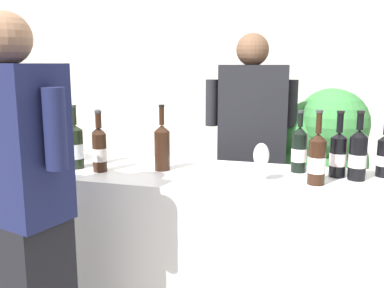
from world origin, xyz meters
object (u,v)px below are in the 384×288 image
(wine_bottle_3, at_px, (338,154))
(wine_bottle_6, at_px, (100,149))
(person_guest, at_px, (21,235))
(wine_bottle_4, at_px, (358,155))
(wine_bottle_7, at_px, (384,155))
(potted_shrub, at_px, (319,153))
(wine_bottle_1, at_px, (317,159))
(ice_bucket, at_px, (43,142))
(wine_glass, at_px, (261,157))
(wine_bottle_2, at_px, (162,146))
(wine_bottle_0, at_px, (99,145))
(wine_bottle_5, at_px, (299,150))
(person_server, at_px, (250,167))
(wine_bottle_8, at_px, (75,147))

(wine_bottle_3, relative_size, wine_bottle_6, 1.04)
(person_guest, bearing_deg, wine_bottle_4, 30.50)
(wine_bottle_7, distance_m, potted_shrub, 0.81)
(wine_bottle_1, distance_m, ice_bucket, 1.49)
(wine_bottle_6, xyz_separation_m, wine_glass, (0.84, 0.03, 0.00))
(wine_bottle_1, height_order, wine_glass, wine_bottle_1)
(potted_shrub, bearing_deg, wine_bottle_1, -91.78)
(wine_bottle_2, bearing_deg, wine_bottle_6, -159.75)
(wine_bottle_0, height_order, wine_glass, wine_bottle_0)
(wine_bottle_0, distance_m, wine_glass, 0.94)
(wine_bottle_2, height_order, wine_bottle_3, wine_bottle_2)
(wine_glass, relative_size, potted_shrub, 0.14)
(wine_bottle_3, distance_m, person_guest, 1.51)
(wine_bottle_4, relative_size, wine_glass, 1.79)
(wine_bottle_0, bearing_deg, person_guest, -86.73)
(wine_bottle_2, height_order, wine_bottle_5, wine_bottle_2)
(wine_bottle_1, bearing_deg, ice_bucket, 179.51)
(wine_bottle_3, xyz_separation_m, person_guest, (-1.25, -0.82, -0.24))
(wine_bottle_3, height_order, wine_bottle_5, wine_bottle_3)
(potted_shrub, bearing_deg, wine_bottle_5, -98.88)
(wine_bottle_0, bearing_deg, wine_bottle_1, -5.14)
(potted_shrub, bearing_deg, wine_bottle_4, -79.09)
(wine_bottle_6, bearing_deg, wine_glass, 2.04)
(wine_bottle_5, xyz_separation_m, ice_bucket, (-1.40, -0.20, 0.01))
(wine_bottle_5, relative_size, potted_shrub, 0.24)
(wine_bottle_1, distance_m, person_guest, 1.34)
(wine_bottle_4, height_order, wine_bottle_6, wine_bottle_4)
(wine_bottle_3, distance_m, potted_shrub, 0.82)
(wine_bottle_2, relative_size, wine_bottle_7, 1.17)
(potted_shrub, bearing_deg, person_server, -153.09)
(wine_bottle_6, relative_size, potted_shrub, 0.24)
(wine_bottle_3, bearing_deg, wine_bottle_0, -177.21)
(wine_bottle_7, distance_m, wine_bottle_8, 1.60)
(wine_bottle_2, relative_size, wine_bottle_4, 1.03)
(wine_bottle_4, relative_size, wine_bottle_8, 0.99)
(wine_bottle_5, relative_size, wine_glass, 1.70)
(wine_bottle_0, bearing_deg, wine_bottle_7, 4.80)
(wine_bottle_0, xyz_separation_m, ice_bucket, (-0.30, -0.09, 0.02))
(wine_bottle_5, bearing_deg, wine_bottle_3, -13.64)
(ice_bucket, distance_m, person_guest, 0.79)
(wine_bottle_4, bearing_deg, wine_bottle_5, 163.46)
(wine_bottle_2, bearing_deg, wine_bottle_5, 12.94)
(wine_glass, height_order, potted_shrub, potted_shrub)
(wine_bottle_5, xyz_separation_m, person_server, (-0.33, 0.53, -0.24))
(ice_bucket, height_order, person_guest, person_guest)
(wine_bottle_6, bearing_deg, wine_bottle_1, 3.04)
(wine_bottle_2, relative_size, ice_bucket, 1.40)
(wine_bottle_4, relative_size, wine_bottle_7, 1.14)
(wine_bottle_4, bearing_deg, wine_bottle_1, -145.16)
(wine_bottle_5, relative_size, ice_bucket, 1.30)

